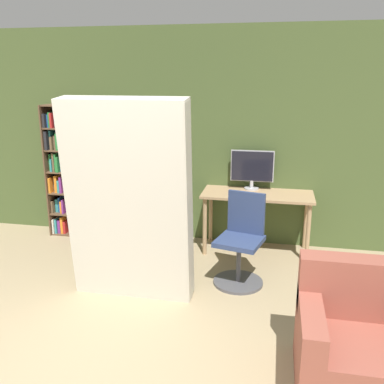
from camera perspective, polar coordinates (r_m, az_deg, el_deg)
wall_back at (r=5.52m, az=-1.94°, el=7.36°), size 8.00×0.06×2.70m
desk at (r=5.22m, az=8.69°, el=-1.27°), size 1.33×0.57×0.74m
monitor at (r=5.31m, az=8.03°, el=3.21°), size 0.53×0.18×0.49m
office_chair at (r=4.51m, az=6.52°, el=-7.30°), size 0.53×0.53×0.95m
bookshelf at (r=5.97m, az=-16.14°, el=2.82°), size 0.66×0.33×1.75m
mattress_near at (r=4.03m, az=-8.35°, el=-1.36°), size 1.17×0.42×1.94m
armchair at (r=3.37m, az=21.44°, el=-18.23°), size 0.85×0.80×0.85m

